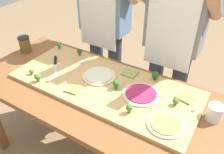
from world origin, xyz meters
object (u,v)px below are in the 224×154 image
(flour_cup, at_px, (215,113))
(pizza_whole_pesto_green, at_px, (166,124))
(broccoli_floret_front_mid, at_px, (129,108))
(broccoli_floret_front_right, at_px, (59,45))
(cook_right, at_px, (174,36))
(cook_left, at_px, (104,19))
(pizza_slice_far_right, at_px, (186,97))
(cheese_crumble_b, at_px, (195,110))
(chefs_knife, at_px, (55,64))
(broccoli_floret_back_mid, at_px, (116,84))
(pizza_slice_center, at_px, (73,89))
(broccoli_floret_back_right, at_px, (38,77))
(broccoli_floret_front_left, at_px, (155,75))
(broccoli_floret_back_left, at_px, (31,71))
(pizza_slice_far_left, at_px, (130,73))
(prep_table, at_px, (96,101))
(pizza_whole_cheese_artichoke, at_px, (99,76))
(pizza_whole_beet_magenta, at_px, (141,94))
(sauce_jar, at_px, (25,44))
(broccoli_floret_center_right, at_px, (79,51))
(cheese_crumble_c, at_px, (49,80))
(broccoli_floret_center_left, at_px, (176,102))

(flour_cup, bearing_deg, pizza_whole_pesto_green, -134.82)
(broccoli_floret_front_mid, relative_size, flour_cup, 0.63)
(broccoli_floret_front_right, relative_size, cook_right, 0.03)
(flour_cup, relative_size, cook_right, 0.06)
(cook_left, bearing_deg, broccoli_floret_front_mid, -48.01)
(pizza_slice_far_right, xyz_separation_m, cheese_crumble_b, (0.08, -0.09, 0.00))
(chefs_knife, distance_m, broccoli_floret_back_mid, 0.53)
(pizza_slice_center, height_order, cook_left, cook_left)
(broccoli_floret_back_mid, bearing_deg, broccoli_floret_back_right, -156.87)
(cook_right, bearing_deg, broccoli_floret_front_left, -89.24)
(pizza_slice_far_right, relative_size, flour_cup, 1.07)
(broccoli_floret_back_left, xyz_separation_m, cook_right, (0.76, 0.69, 0.18))
(pizza_slice_far_left, bearing_deg, prep_table, -116.92)
(cook_left, bearing_deg, broccoli_floret_back_right, -94.61)
(prep_table, xyz_separation_m, pizza_whole_cheese_artichoke, (-0.04, 0.11, 0.13))
(pizza_whole_cheese_artichoke, height_order, pizza_slice_far_right, pizza_whole_cheese_artichoke)
(chefs_knife, relative_size, broccoli_floret_front_mid, 3.90)
(pizza_whole_beet_magenta, bearing_deg, pizza_slice_far_left, 134.73)
(broccoli_floret_front_mid, xyz_separation_m, sauce_jar, (-1.09, 0.21, 0.01))
(pizza_whole_beet_magenta, height_order, pizza_slice_center, pizza_whole_beet_magenta)
(broccoli_floret_center_right, xyz_separation_m, cheese_crumble_c, (0.04, -0.39, -0.02))
(sauce_jar, distance_m, cook_right, 1.19)
(sauce_jar, bearing_deg, prep_table, -8.29)
(cheese_crumble_b, bearing_deg, broccoli_floret_back_right, -164.78)
(broccoli_floret_front_right, relative_size, cheese_crumble_b, 3.35)
(pizza_slice_far_left, distance_m, broccoli_floret_back_left, 0.69)
(pizza_slice_center, relative_size, pizza_slice_far_right, 0.88)
(pizza_whole_cheese_artichoke, height_order, cook_left, cook_left)
(sauce_jar, relative_size, cook_right, 0.08)
(pizza_whole_cheese_artichoke, bearing_deg, sauce_jar, 179.52)
(cheese_crumble_c, bearing_deg, broccoli_floret_back_left, -179.62)
(pizza_slice_far_left, xyz_separation_m, flour_cup, (0.60, -0.12, 0.01))
(broccoli_floret_center_left, distance_m, broccoli_floret_front_left, 0.27)
(pizza_whole_pesto_green, height_order, broccoli_floret_front_mid, broccoli_floret_front_mid)
(broccoli_floret_front_mid, height_order, broccoli_floret_back_left, broccoli_floret_front_mid)
(broccoli_floret_front_right, bearing_deg, pizza_whole_cheese_artichoke, -17.45)
(prep_table, bearing_deg, broccoli_floret_front_mid, -17.78)
(cook_right, bearing_deg, cook_left, 180.00)
(pizza_slice_far_left, xyz_separation_m, broccoli_floret_back_right, (-0.48, -0.40, 0.03))
(sauce_jar, bearing_deg, chefs_knife, -7.87)
(pizza_slice_far_right, bearing_deg, cheese_crumble_b, -49.97)
(prep_table, distance_m, pizza_slice_center, 0.19)
(broccoli_floret_back_left, bearing_deg, broccoli_floret_front_right, 103.47)
(pizza_whole_pesto_green, distance_m, cheese_crumble_b, 0.21)
(broccoli_floret_center_left, height_order, cook_right, cook_right)
(cheese_crumble_c, bearing_deg, broccoli_floret_back_right, -147.92)
(chefs_knife, xyz_separation_m, broccoli_floret_front_right, (-0.15, 0.21, 0.03))
(broccoli_floret_front_right, bearing_deg, broccoli_floret_front_mid, -23.14)
(flour_cup, bearing_deg, chefs_knife, -176.61)
(broccoli_floret_back_left, relative_size, cook_left, 0.03)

